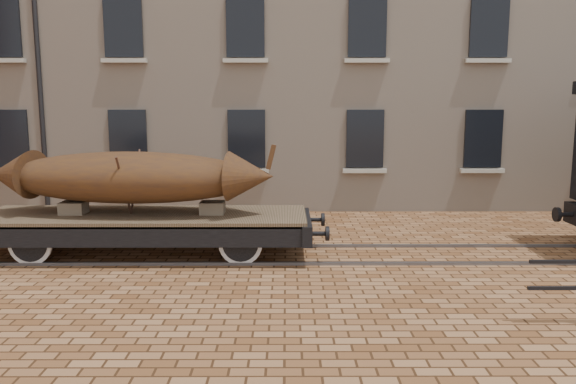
{
  "coord_description": "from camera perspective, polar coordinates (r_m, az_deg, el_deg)",
  "views": [
    {
      "loc": [
        -1.32,
        -11.65,
        3.2
      ],
      "look_at": [
        -1.29,
        0.5,
        1.3
      ],
      "focal_mm": 35.0,
      "sensor_mm": 36.0,
      "label": 1
    }
  ],
  "objects": [
    {
      "name": "ground",
      "position": [
        12.16,
        6.13,
        -6.43
      ],
      "size": [
        90.0,
        90.0,
        0.0
      ],
      "primitive_type": "plane",
      "color": "brown"
    },
    {
      "name": "warehouse_cream",
      "position": [
        22.4,
        11.57,
        18.49
      ],
      "size": [
        40.0,
        10.19,
        14.0
      ],
      "color": "beige",
      "rests_on": "ground"
    },
    {
      "name": "rail_track",
      "position": [
        12.15,
        6.13,
        -6.29
      ],
      "size": [
        30.0,
        1.52,
        0.06
      ],
      "color": "#59595E",
      "rests_on": "ground"
    },
    {
      "name": "flatcar_wagon",
      "position": [
        12.29,
        -14.45,
        -2.99
      ],
      "size": [
        7.77,
        2.11,
        1.17
      ],
      "color": "brown",
      "rests_on": "ground"
    },
    {
      "name": "iron_boat",
      "position": [
        12.2,
        -15.79,
        1.48
      ],
      "size": [
        6.16,
        2.04,
        1.49
      ],
      "color": "#4F2E13",
      "rests_on": "flatcar_wagon"
    }
  ]
}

